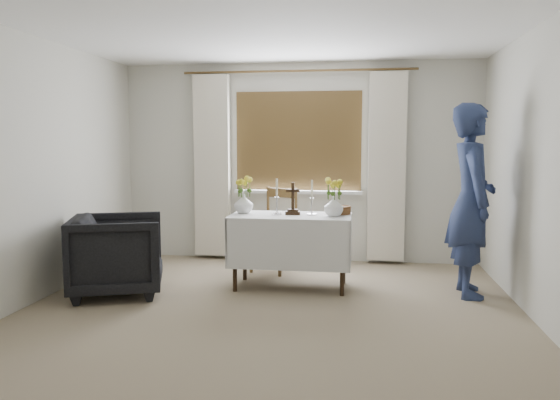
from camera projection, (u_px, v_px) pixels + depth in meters
The scene contains 12 objects.
ground at pixel (265, 322), 4.59m from camera, with size 5.00×5.00×0.00m, color gray.
altar_table at pixel (291, 251), 5.65m from camera, with size 1.24×0.64×0.76m, color silver.
wooden_chair at pixel (274, 230), 6.36m from camera, with size 0.45×0.45×0.97m, color brown, non-canonical shape.
armchair at pixel (117, 254), 5.41m from camera, with size 0.85×0.88×0.80m, color black.
person at pixel (471, 200), 5.32m from camera, with size 0.69×0.45×1.88m, color navy.
radiator at pixel (297, 237), 6.94m from camera, with size 1.10×0.10×0.60m, color white.
wooden_cross at pixel (293, 199), 5.63m from camera, with size 0.15×0.11×0.33m, color black, non-canonical shape.
candlestick_left at pixel (277, 197), 5.62m from camera, with size 0.11×0.11×0.37m, color silver, non-canonical shape.
candlestick_right at pixel (312, 197), 5.60m from camera, with size 0.10×0.10×0.36m, color silver, non-canonical shape.
flower_vase_left at pixel (244, 203), 5.74m from camera, with size 0.20×0.20×0.21m, color white.
flower_vase_right at pixel (334, 206), 5.50m from camera, with size 0.19×0.19×0.20m, color white.
wicker_basket at pixel (340, 210), 5.68m from camera, with size 0.23×0.23×0.09m, color brown.
Camera 1 is at (0.78, -4.39, 1.51)m, focal length 35.00 mm.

